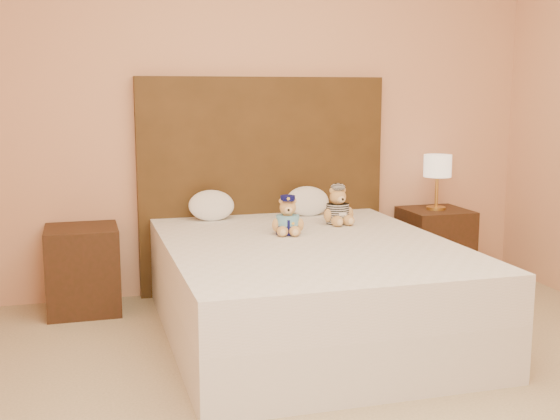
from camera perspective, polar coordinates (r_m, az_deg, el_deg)
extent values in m
cube|color=tan|center=(4.95, -1.53, 9.03)|extent=(4.00, 0.04, 2.70)
cube|color=white|center=(4.13, 2.23, -8.00)|extent=(1.60, 2.00, 0.30)
cube|color=white|center=(4.06, 2.26, -4.30)|extent=(1.60, 2.00, 0.25)
cube|color=#4A3116|center=(4.95, -1.38, 2.06)|extent=(1.75, 0.08, 1.50)
cube|color=#391E12|center=(4.68, -15.72, -4.68)|extent=(0.45, 0.45, 0.55)
cube|color=#391E12|center=(5.30, 12.45, -2.88)|extent=(0.45, 0.45, 0.55)
cylinder|color=gold|center=(5.24, 12.56, 0.16)|extent=(0.14, 0.14, 0.02)
cylinder|color=gold|center=(5.22, 12.61, 1.57)|extent=(0.02, 0.02, 0.26)
cylinder|color=beige|center=(5.20, 12.69, 3.53)|extent=(0.20, 0.20, 0.16)
ellipsoid|color=white|center=(4.70, -5.59, 0.50)|extent=(0.31, 0.20, 0.22)
ellipsoid|color=white|center=(4.87, 2.27, 0.85)|extent=(0.31, 0.20, 0.22)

